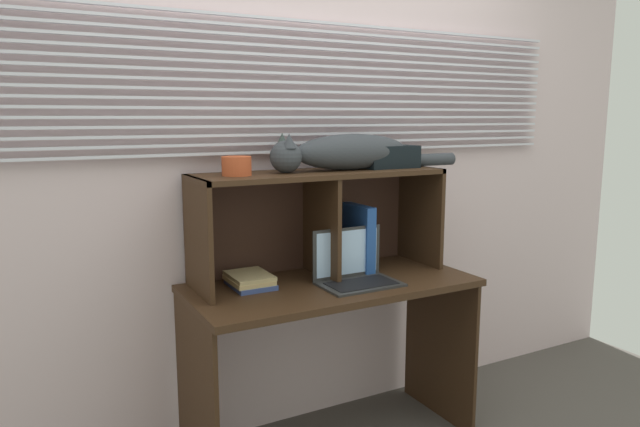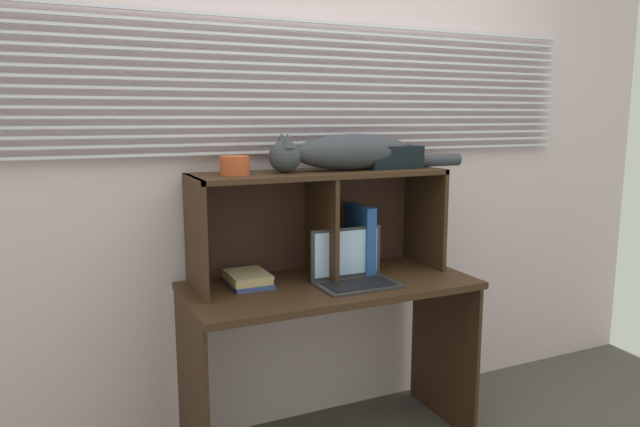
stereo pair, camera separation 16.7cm
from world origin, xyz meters
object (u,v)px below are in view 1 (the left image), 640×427
Objects in this scene: laptop at (355,271)px; book_stack at (250,280)px; binder_upright at (358,238)px; storage_box at (389,157)px; small_basket at (237,166)px; cat at (348,153)px.

book_stack is (-0.42, 0.16, -0.02)m from laptop.
binder_upright is at bearing 54.21° from laptop.
book_stack is 0.86m from storage_box.
binder_upright is 0.69m from small_basket.
binder_upright is (0.06, 0.00, -0.40)m from cat.
binder_upright is at bearing 180.00° from storage_box.
laptop is (-0.06, -0.16, -0.50)m from cat.
small_basket is at bearing 160.62° from laptop.
binder_upright is 1.44× the size of book_stack.
laptop is 0.23m from binder_upright.
laptop is 2.81× the size of small_basket.
laptop is at bearing -125.79° from binder_upright.
storage_box is at bearing 0.00° from binder_upright.
binder_upright is at bearing 0.08° from book_stack.
small_basket reaches higher than binder_upright.
small_basket is at bearing 180.00° from storage_box.
book_stack is 0.82× the size of storage_box.
laptop reaches higher than book_stack.
cat is 4.51× the size of book_stack.
storage_box is at bearing 30.16° from laptop.
cat is 0.53m from laptop.
book_stack is at bearing 158.76° from laptop.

